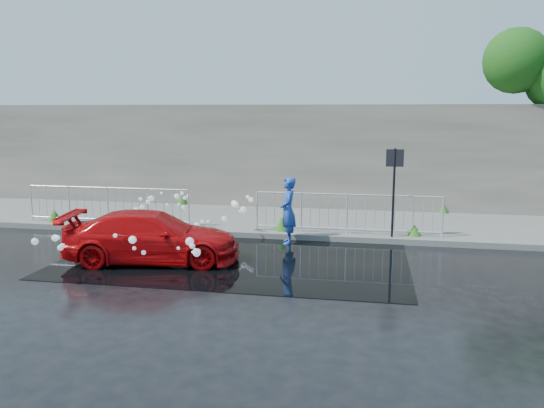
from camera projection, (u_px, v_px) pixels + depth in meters
The scene contains 12 objects.
ground at pixel (204, 268), 11.79m from camera, with size 90.00×90.00×0.00m, color black.
pavement at pixel (252, 220), 16.62m from camera, with size 30.00×4.00×0.15m, color #5B5B57.
curb at pixel (237, 234), 14.68m from camera, with size 30.00×0.25×0.16m, color #5B5B57.
retaining_wall at pixel (266, 156), 18.43m from camera, with size 30.00×0.60×3.50m, color #5A574C.
puddle at pixel (237, 257), 12.67m from camera, with size 8.00×5.00×0.01m, color black.
sign_post at pixel (394, 178), 13.74m from camera, with size 0.45×0.06×2.50m.
railing_left at pixel (108, 204), 15.62m from camera, with size 5.05×0.05×1.10m.
railing_right at pixel (347, 212), 14.37m from camera, with size 5.05×0.05×1.10m.
weeds at pixel (236, 214), 16.23m from camera, with size 12.17×3.93×0.41m.
water_spray at pixel (170, 221), 13.29m from camera, with size 3.50×5.55×1.00m.
red_car at pixel (152, 237), 12.23m from camera, with size 1.63×4.02×1.17m, color #B30709.
person at pixel (288, 211), 13.84m from camera, with size 0.64×0.42×1.76m, color #214AA9.
Camera 1 is at (3.55, -10.89, 3.47)m, focal length 35.00 mm.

